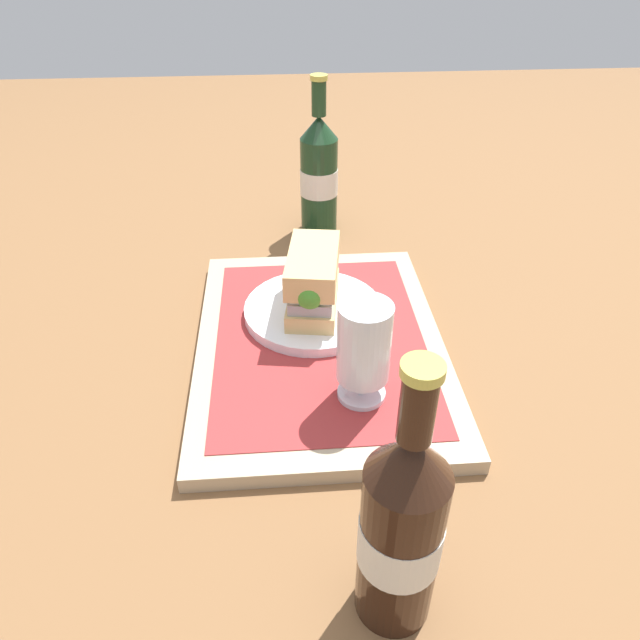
{
  "coord_description": "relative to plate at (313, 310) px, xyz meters",
  "views": [
    {
      "loc": [
        0.61,
        -0.05,
        0.49
      ],
      "look_at": [
        0.0,
        0.0,
        0.05
      ],
      "focal_mm": 32.9,
      "sensor_mm": 36.0,
      "label": 1
    }
  ],
  "objects": [
    {
      "name": "sandwich",
      "position": [
        0.0,
        -0.0,
        0.05
      ],
      "size": [
        0.14,
        0.08,
        0.08
      ],
      "rotation": [
        0.0,
        0.0,
        -0.15
      ],
      "color": "tan",
      "rests_on": "plate"
    },
    {
      "name": "placemat",
      "position": [
        0.05,
        0.01,
        -0.01
      ],
      "size": [
        0.38,
        0.27,
        0.0
      ],
      "primitive_type": "cube",
      "color": "#9E2D2D",
      "rests_on": "tray"
    },
    {
      "name": "ground_plane",
      "position": [
        0.05,
        0.01,
        -0.03
      ],
      "size": [
        3.0,
        3.0,
        0.0
      ],
      "primitive_type": "plane",
      "color": "brown"
    },
    {
      "name": "second_bottle",
      "position": [
        -0.3,
        0.03,
        0.08
      ],
      "size": [
        0.07,
        0.07,
        0.27
      ],
      "color": "#19381E",
      "rests_on": "ground_plane"
    },
    {
      "name": "tray",
      "position": [
        0.05,
        0.01,
        -0.02
      ],
      "size": [
        0.44,
        0.32,
        0.02
      ],
      "primitive_type": "cube",
      "color": "tan",
      "rests_on": "ground_plane"
    },
    {
      "name": "beer_glass",
      "position": [
        0.17,
        0.04,
        0.06
      ],
      "size": [
        0.06,
        0.06,
        0.12
      ],
      "color": "silver",
      "rests_on": "placemat"
    },
    {
      "name": "beer_bottle",
      "position": [
        0.4,
        0.04,
        0.08
      ],
      "size": [
        0.07,
        0.07,
        0.27
      ],
      "color": "black",
      "rests_on": "ground_plane"
    },
    {
      "name": "plate",
      "position": [
        0.0,
        0.0,
        0.0
      ],
      "size": [
        0.19,
        0.19,
        0.01
      ],
      "primitive_type": "cylinder",
      "color": "white",
      "rests_on": "placemat"
    }
  ]
}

